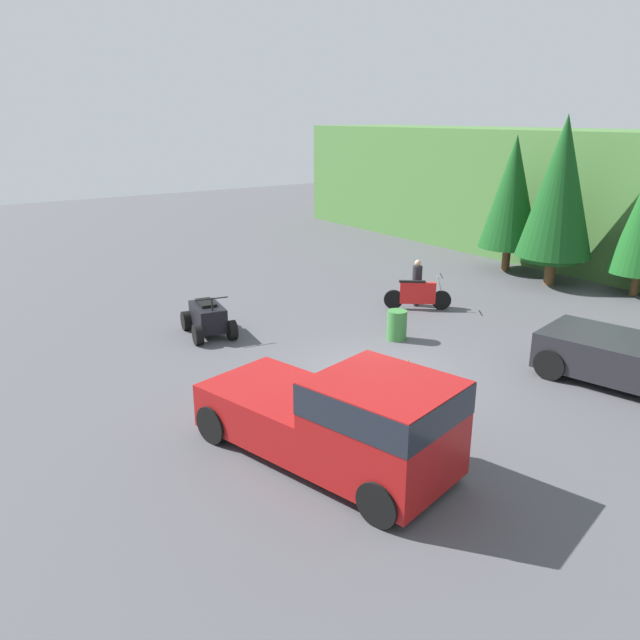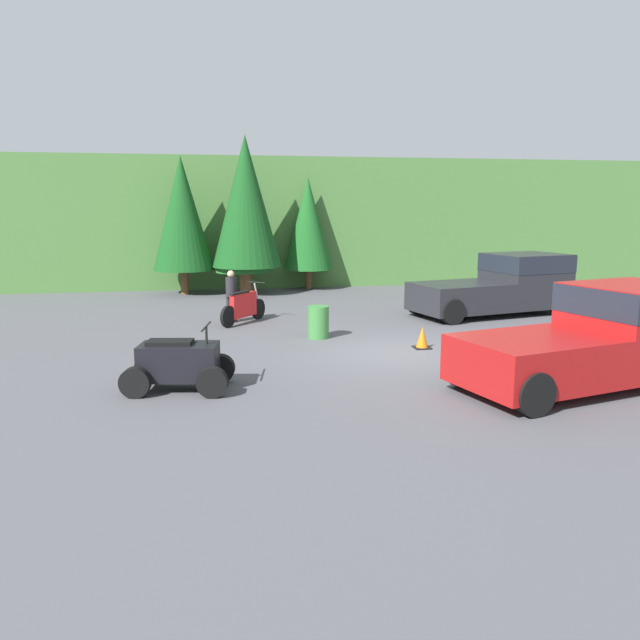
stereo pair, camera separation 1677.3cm
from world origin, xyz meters
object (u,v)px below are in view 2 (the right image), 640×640
at_px(pickup_truck_second, 505,283).
at_px(quad_atv, 179,365).
at_px(pickup_truck_red, 601,334).
at_px(traffic_cone, 422,338).
at_px(steel_barrel, 318,322).
at_px(rider_person, 231,294).
at_px(dirt_bike, 244,307).

xyz_separation_m(pickup_truck_second, quad_atv, (-10.33, -7.14, -0.53)).
distance_m(pickup_truck_red, pickup_truck_second, 8.48).
bearing_deg(quad_atv, pickup_truck_red, 2.23).
xyz_separation_m(pickup_truck_red, pickup_truck_second, (2.02, 8.24, 0.00)).
relative_size(traffic_cone, steel_barrel, 0.62).
bearing_deg(traffic_cone, quad_atv, -155.86).
distance_m(pickup_truck_second, rider_person, 9.04).
bearing_deg(steel_barrel, quad_atv, -129.01).
bearing_deg(rider_person, pickup_truck_second, -52.15).
height_order(quad_atv, steel_barrel, quad_atv).
bearing_deg(pickup_truck_red, traffic_cone, 108.28).
relative_size(pickup_truck_red, steel_barrel, 6.23).
distance_m(quad_atv, rider_person, 7.35).
relative_size(pickup_truck_second, steel_barrel, 6.41).
bearing_deg(traffic_cone, rider_person, 135.21).
distance_m(pickup_truck_second, quad_atv, 12.57).
height_order(pickup_truck_second, quad_atv, pickup_truck_second).
bearing_deg(traffic_cone, dirt_bike, 134.69).
distance_m(dirt_bike, traffic_cone, 6.06).
height_order(pickup_truck_red, traffic_cone, pickup_truck_red).
distance_m(pickup_truck_second, traffic_cone, 6.35).
bearing_deg(pickup_truck_second, dirt_bike, 168.15).
xyz_separation_m(dirt_bike, rider_person, (-0.36, 0.28, 0.38)).
bearing_deg(rider_person, quad_atv, -151.78).
xyz_separation_m(quad_atv, traffic_cone, (5.91, 2.65, -0.25)).
distance_m(traffic_cone, steel_barrel, 2.93).
distance_m(rider_person, steel_barrel, 3.66).
bearing_deg(traffic_cone, steel_barrel, 144.16).
xyz_separation_m(quad_atv, steel_barrel, (3.53, 4.36, -0.07)).
xyz_separation_m(dirt_bike, quad_atv, (-1.65, -6.95, 0.01)).
bearing_deg(rider_person, pickup_truck_red, -101.47).
relative_size(pickup_truck_second, rider_person, 3.50).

